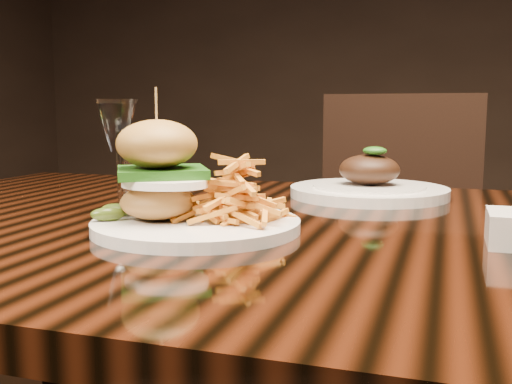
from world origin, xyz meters
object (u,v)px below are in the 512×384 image
(wine_glass, at_px, (118,130))
(chair_far, at_px, (393,241))
(burger_plate, at_px, (195,192))
(dining_table, at_px, (326,279))
(far_dish, at_px, (369,187))

(wine_glass, xyz_separation_m, chair_far, (0.35, 0.88, -0.34))
(burger_plate, distance_m, wine_glass, 0.22)
(dining_table, height_order, wine_glass, wine_glass)
(dining_table, xyz_separation_m, chair_far, (0.02, 0.89, -0.13))
(far_dish, xyz_separation_m, chair_far, (-0.00, 0.61, -0.23))
(wine_glass, bearing_deg, far_dish, 37.33)
(dining_table, xyz_separation_m, burger_plate, (-0.16, -0.09, 0.13))
(chair_far, bearing_deg, dining_table, -88.53)
(dining_table, bearing_deg, wine_glass, 177.48)
(wine_glass, height_order, far_dish, wine_glass)
(far_dish, bearing_deg, burger_plate, -115.10)
(chair_far, bearing_deg, burger_plate, -97.42)
(dining_table, relative_size, burger_plate, 5.91)
(dining_table, height_order, chair_far, chair_far)
(burger_plate, height_order, wine_glass, burger_plate)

